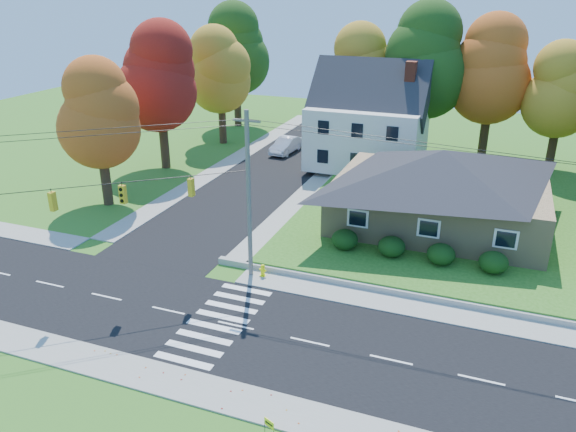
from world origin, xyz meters
name	(u,v)px	position (x,y,z in m)	size (l,w,h in m)	color
ground	(236,326)	(0.00, 0.00, 0.00)	(120.00, 120.00, 0.00)	#3D7923
road_main	(236,326)	(0.00, 0.00, 0.01)	(90.00, 8.00, 0.02)	black
road_cross	(279,167)	(-8.00, 26.00, 0.01)	(8.00, 44.00, 0.02)	black
sidewalk_north	(273,281)	(0.00, 5.00, 0.04)	(90.00, 2.00, 0.08)	#9C9A90
sidewalk_south	(186,385)	(0.00, -5.00, 0.04)	(90.00, 2.00, 0.08)	#9C9A90
lawn	(512,212)	(13.00, 21.00, 0.25)	(30.00, 30.00, 0.50)	#3D7923
ranch_house	(440,187)	(8.00, 16.00, 3.27)	(14.60, 10.60, 5.40)	tan
colonial_house	(369,122)	(0.04, 28.00, 4.58)	(10.40, 8.40, 9.60)	silver
hedge_row	(416,250)	(7.50, 9.80, 1.14)	(10.70, 1.70, 1.27)	#163A10
traffic_infrastructure	(241,223)	(-0.15, 1.35, 5.15)	(38.10, 10.66, 10.00)	#666059
tree_lot_0	(364,70)	(-2.00, 34.00, 8.31)	(6.72, 6.72, 12.51)	#3F2A19
tree_lot_1	(426,61)	(4.00, 33.00, 9.61)	(7.84, 7.84, 14.60)	#3F2A19
tree_lot_2	(493,70)	(10.00, 34.00, 8.96)	(7.28, 7.28, 13.56)	#3F2A19
tree_lot_3	(563,90)	(16.00, 33.00, 7.65)	(6.16, 6.16, 11.47)	#3F2A19
tree_west_0	(97,115)	(-17.00, 12.00, 7.15)	(6.16, 6.16, 11.47)	#3F2A19
tree_west_1	(159,77)	(-18.00, 22.00, 8.46)	(7.28, 7.28, 13.56)	#3F2A19
tree_west_2	(220,70)	(-17.00, 32.00, 7.81)	(6.72, 6.72, 12.51)	#3F2A19
tree_west_3	(236,49)	(-19.00, 40.00, 9.11)	(7.84, 7.84, 14.60)	#3F2A19
white_car	(286,145)	(-9.08, 30.69, 0.82)	(1.69, 4.86, 1.60)	silver
fire_hydrant	(263,271)	(-0.76, 5.29, 0.39)	(0.47, 0.36, 0.82)	#FDFF06
yard_sign	(269,424)	(4.47, -6.24, 0.46)	(0.48, 0.24, 0.65)	black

